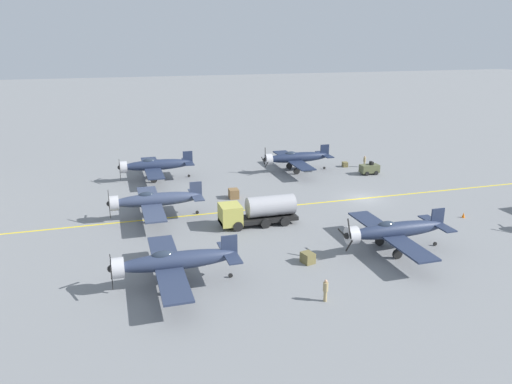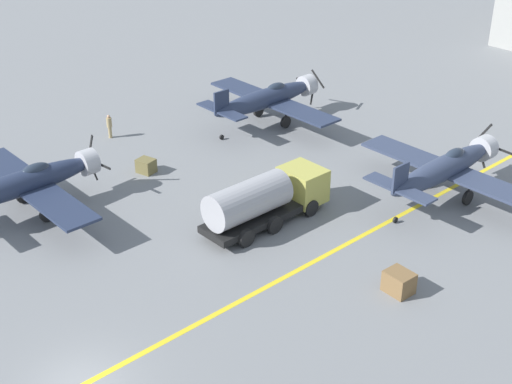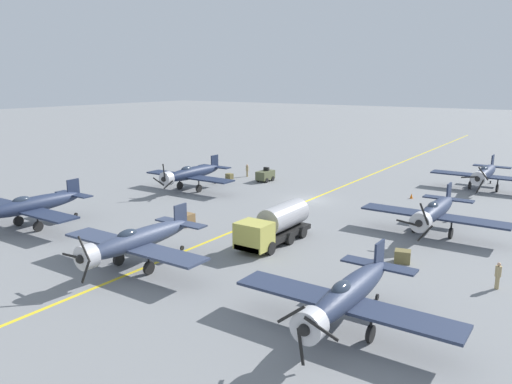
{
  "view_description": "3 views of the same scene",
  "coord_description": "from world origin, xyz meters",
  "px_view_note": "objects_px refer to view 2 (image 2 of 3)",
  "views": [
    {
      "loc": [
        -50.62,
        28.54,
        18.52
      ],
      "look_at": [
        -4.26,
        14.69,
        3.4
      ],
      "focal_mm": 35.0,
      "sensor_mm": 36.0,
      "label": 1
    },
    {
      "loc": [
        21.06,
        -9.3,
        20.64
      ],
      "look_at": [
        -2.38,
        11.78,
        3.85
      ],
      "focal_mm": 50.0,
      "sensor_mm": 36.0,
      "label": 2
    },
    {
      "loc": [
        -24.86,
        47.02,
        12.77
      ],
      "look_at": [
        -0.04,
        10.4,
        2.85
      ],
      "focal_mm": 35.0,
      "sensor_mm": 36.0,
      "label": 3
    }
  ],
  "objects_px": {
    "airplane_mid_left": "(25,183)",
    "fuel_tanker": "(266,199)",
    "ground_crew_inspecting": "(109,125)",
    "airplane_far_center": "(446,168)",
    "supply_crate_mid_lane": "(399,282)",
    "airplane_far_left": "(269,98)",
    "supply_crate_outboard": "(146,166)"
  },
  "relations": [
    {
      "from": "ground_crew_inspecting",
      "to": "airplane_far_left",
      "type": "bearing_deg",
      "value": 61.37
    },
    {
      "from": "supply_crate_outboard",
      "to": "airplane_far_left",
      "type": "bearing_deg",
      "value": 93.87
    },
    {
      "from": "airplane_mid_left",
      "to": "fuel_tanker",
      "type": "height_order",
      "value": "airplane_mid_left"
    },
    {
      "from": "supply_crate_mid_lane",
      "to": "supply_crate_outboard",
      "type": "xyz_separation_m",
      "value": [
        -19.16,
        -1.69,
        -0.1
      ]
    },
    {
      "from": "airplane_far_left",
      "to": "supply_crate_outboard",
      "type": "relative_size",
      "value": 10.91
    },
    {
      "from": "airplane_mid_left",
      "to": "supply_crate_outboard",
      "type": "relative_size",
      "value": 10.91
    },
    {
      "from": "supply_crate_mid_lane",
      "to": "supply_crate_outboard",
      "type": "relative_size",
      "value": 1.21
    },
    {
      "from": "airplane_mid_left",
      "to": "supply_crate_outboard",
      "type": "height_order",
      "value": "airplane_mid_left"
    },
    {
      "from": "airplane_far_center",
      "to": "ground_crew_inspecting",
      "type": "relative_size",
      "value": 6.88
    },
    {
      "from": "airplane_mid_left",
      "to": "fuel_tanker",
      "type": "xyz_separation_m",
      "value": [
        9.88,
        9.57,
        -0.5
      ]
    },
    {
      "from": "airplane_far_center",
      "to": "supply_crate_mid_lane",
      "type": "bearing_deg",
      "value": -79.14
    },
    {
      "from": "airplane_far_center",
      "to": "ground_crew_inspecting",
      "type": "height_order",
      "value": "airplane_far_center"
    },
    {
      "from": "airplane_far_left",
      "to": "supply_crate_outboard",
      "type": "xyz_separation_m",
      "value": [
        0.78,
        -11.55,
        -1.55
      ]
    },
    {
      "from": "airplane_mid_left",
      "to": "ground_crew_inspecting",
      "type": "distance_m",
      "value": 11.41
    },
    {
      "from": "airplane_far_center",
      "to": "supply_crate_mid_lane",
      "type": "xyz_separation_m",
      "value": [
        4.26,
        -9.74,
        -1.46
      ]
    },
    {
      "from": "fuel_tanker",
      "to": "ground_crew_inspecting",
      "type": "height_order",
      "value": "fuel_tanker"
    },
    {
      "from": "airplane_mid_left",
      "to": "supply_crate_mid_lane",
      "type": "xyz_separation_m",
      "value": [
        19.14,
        9.82,
        -1.46
      ]
    },
    {
      "from": "airplane_mid_left",
      "to": "airplane_far_center",
      "type": "relative_size",
      "value": 1.0
    },
    {
      "from": "airplane_mid_left",
      "to": "ground_crew_inspecting",
      "type": "relative_size",
      "value": 6.88
    },
    {
      "from": "airplane_far_center",
      "to": "supply_crate_mid_lane",
      "type": "height_order",
      "value": "airplane_far_center"
    },
    {
      "from": "airplane_mid_left",
      "to": "supply_crate_mid_lane",
      "type": "relative_size",
      "value": 8.99
    },
    {
      "from": "airplane_far_left",
      "to": "fuel_tanker",
      "type": "relative_size",
      "value": 1.5
    },
    {
      "from": "airplane_far_center",
      "to": "airplane_far_left",
      "type": "bearing_deg",
      "value": 166.83
    },
    {
      "from": "fuel_tanker",
      "to": "ground_crew_inspecting",
      "type": "relative_size",
      "value": 4.59
    },
    {
      "from": "fuel_tanker",
      "to": "airplane_far_center",
      "type": "bearing_deg",
      "value": 63.39
    },
    {
      "from": "supply_crate_outboard",
      "to": "ground_crew_inspecting",
      "type": "bearing_deg",
      "value": 168.93
    },
    {
      "from": "airplane_mid_left",
      "to": "ground_crew_inspecting",
      "type": "bearing_deg",
      "value": 126.11
    },
    {
      "from": "supply_crate_mid_lane",
      "to": "fuel_tanker",
      "type": "bearing_deg",
      "value": -178.51
    },
    {
      "from": "airplane_far_left",
      "to": "airplane_mid_left",
      "type": "bearing_deg",
      "value": -72.31
    },
    {
      "from": "airplane_far_left",
      "to": "supply_crate_outboard",
      "type": "height_order",
      "value": "airplane_far_left"
    },
    {
      "from": "supply_crate_outboard",
      "to": "airplane_mid_left",
      "type": "bearing_deg",
      "value": -89.92
    },
    {
      "from": "airplane_far_left",
      "to": "fuel_tanker",
      "type": "distance_m",
      "value": 14.71
    }
  ]
}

